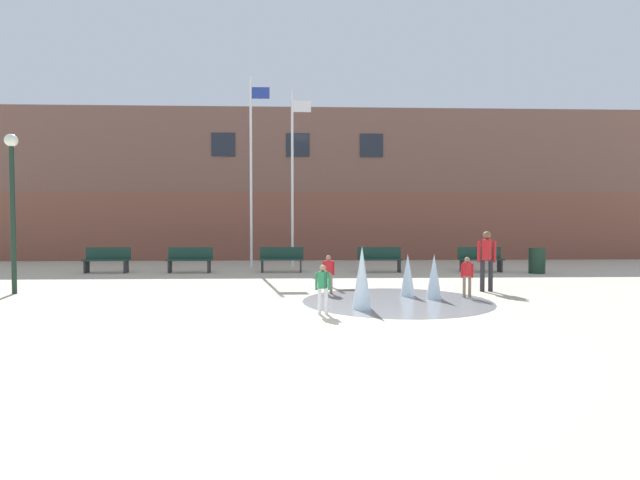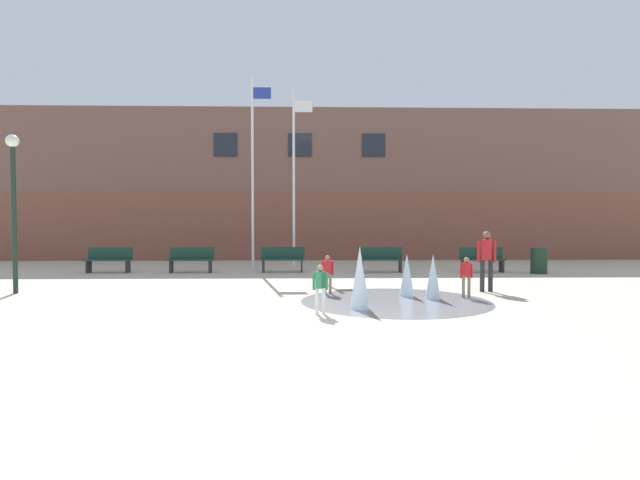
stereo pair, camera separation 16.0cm
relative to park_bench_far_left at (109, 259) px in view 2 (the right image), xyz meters
The scene contains 16 objects.
ground_plane 12.34m from the park_bench_far_left, 56.31° to the right, with size 100.00×100.00×0.00m, color #BCB299.
library_building 11.39m from the park_bench_far_left, 51.35° to the left, with size 36.00×6.05×7.26m.
splash_fountain 11.47m from the park_bench_far_left, 36.81° to the right, with size 4.39×4.39×1.34m.
park_bench_far_left is the anchor object (origin of this frame).
park_bench_under_left_flagpole 2.97m from the park_bench_far_left, ahead, with size 1.60×0.44×0.91m.
park_bench_center 6.27m from the park_bench_far_left, ahead, with size 1.60×0.44×0.91m.
park_bench_under_right_flagpole 9.86m from the park_bench_far_left, ahead, with size 1.60×0.44×0.91m.
park_bench_far_right 13.56m from the park_bench_far_left, ahead, with size 1.60×0.44×0.91m.
child_with_pink_shirt 9.46m from the park_bench_far_left, 35.69° to the right, with size 0.31×0.13×0.99m.
adult_in_red 12.99m from the park_bench_far_left, 23.88° to the right, with size 0.50×0.39×1.59m.
child_running 12.68m from the park_bench_far_left, 29.75° to the right, with size 0.31×0.23×0.99m.
child_in_fountain 11.15m from the park_bench_far_left, 48.26° to the right, with size 0.31×0.24×0.99m.
flagpole_left 6.44m from the park_bench_far_left, 20.60° to the left, with size 0.80×0.10×7.58m.
flagpole_right 7.68m from the park_bench_far_left, 15.80° to the left, with size 0.80×0.10×7.07m.
lamp_post_left_lane 5.65m from the park_bench_far_left, 93.68° to the right, with size 0.32×0.32×4.06m.
trash_can 15.42m from the park_bench_far_left, ahead, with size 0.56×0.56×0.90m, color #193323.
Camera 2 is at (0.31, -7.92, 1.84)m, focal length 28.00 mm.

